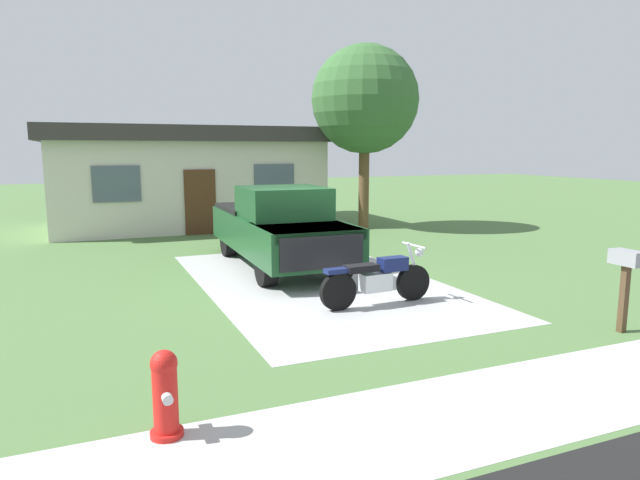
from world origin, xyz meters
The scene contains 9 objects.
ground_plane centered at (0.00, 0.00, 0.00)m, with size 80.00×80.00×0.00m, color #4D703D.
driveway_pad centered at (0.00, 0.00, 0.00)m, with size 4.68×8.05×0.01m, color #A9A9A9.
sidewalk_strip centered at (0.00, -6.00, 0.00)m, with size 36.00×1.80×0.01m, color #B2B2AD.
motorcycle centered at (0.30, -1.96, 0.47)m, with size 2.21×0.70×1.09m.
pickup_truck centered at (-0.22, 1.99, 0.95)m, with size 2.14×5.68×1.90m.
fire_hydrant centered at (-3.82, -5.27, 0.43)m, with size 0.32×0.40×0.87m.
mailbox centered at (2.99, -4.74, 0.98)m, with size 0.26×0.48×1.26m.
shade_tree centered at (4.56, 6.84, 4.38)m, with size 3.63×3.63×6.22m.
neighbor_house centered at (-0.93, 10.20, 1.79)m, with size 9.60×5.60×3.50m.
Camera 1 is at (-4.43, -10.53, 2.75)m, focal length 31.61 mm.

